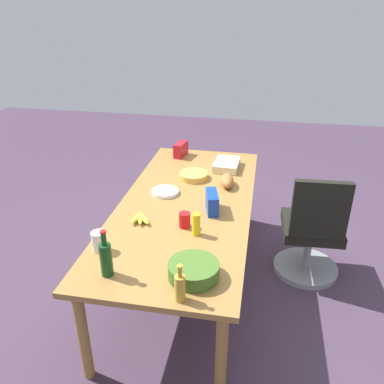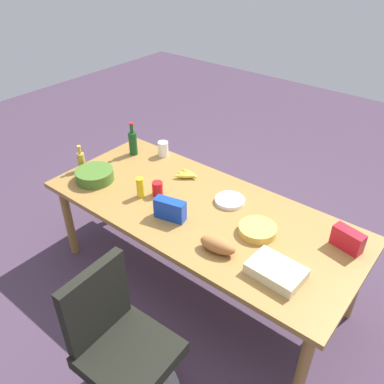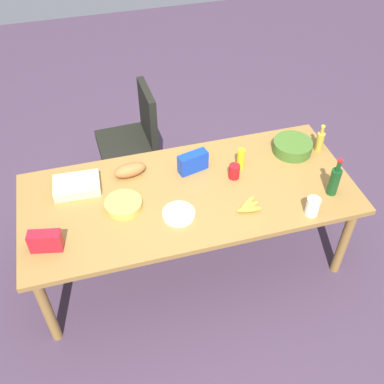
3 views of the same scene
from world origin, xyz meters
name	(u,v)px [view 3 (image 3 of 3)]	position (x,y,z in m)	size (l,w,h in m)	color
ground_plane	(189,257)	(0.00, 0.00, 0.00)	(10.00, 10.00, 0.00)	#453347
conference_table	(189,199)	(0.00, 0.00, 0.68)	(2.35, 1.03, 0.74)	olive
office_chair	(133,150)	(-0.25, 1.03, 0.38)	(0.56, 0.56, 0.98)	gray
bread_loaf	(130,170)	(-0.37, 0.29, 0.79)	(0.24, 0.11, 0.10)	#A46433
banana_bunch	(248,207)	(0.34, -0.27, 0.77)	(0.18, 0.15, 0.04)	yellow
paper_plate_stack	(179,214)	(-0.13, -0.20, 0.76)	(0.22, 0.22, 0.03)	white
dressing_bottle	(320,141)	(1.09, 0.19, 0.83)	(0.07, 0.07, 0.23)	gold
wine_bottle	(334,181)	(0.96, -0.27, 0.86)	(0.09, 0.09, 0.30)	#13421B
chip_bowl	(123,205)	(-0.47, -0.02, 0.77)	(0.25, 0.25, 0.05)	gold
chip_bag_red	(46,241)	(-0.98, -0.25, 0.81)	(0.20, 0.08, 0.14)	red
red_solo_cup	(234,171)	(0.36, 0.06, 0.80)	(0.08, 0.08, 0.11)	red
sheet_cake	(77,185)	(-0.75, 0.24, 0.78)	(0.32, 0.22, 0.07)	beige
chip_bag_blue	(193,162)	(0.09, 0.22, 0.82)	(0.22, 0.08, 0.15)	#133AB3
mayo_jar	(313,206)	(0.73, -0.42, 0.81)	(0.09, 0.09, 0.13)	white
mustard_bottle	(241,158)	(0.44, 0.16, 0.82)	(0.06, 0.06, 0.16)	yellow
salad_bowl	(292,147)	(0.89, 0.23, 0.79)	(0.30, 0.30, 0.09)	#416824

